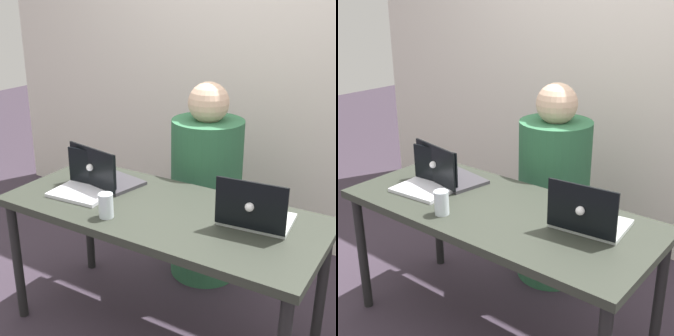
{
  "view_description": "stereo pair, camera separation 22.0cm",
  "coord_description": "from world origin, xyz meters",
  "views": [
    {
      "loc": [
        1.08,
        -1.68,
        1.67
      ],
      "look_at": [
        0.0,
        0.07,
        0.9
      ],
      "focal_mm": 50.0,
      "sensor_mm": 36.0,
      "label": 1
    },
    {
      "loc": [
        1.26,
        -1.56,
        1.67
      ],
      "look_at": [
        0.0,
        0.07,
        0.9
      ],
      "focal_mm": 50.0,
      "sensor_mm": 36.0,
      "label": 2
    }
  ],
  "objects": [
    {
      "name": "person_at_center",
      "position": [
        -0.08,
        0.63,
        0.54
      ],
      "size": [
        0.51,
        0.51,
        1.21
      ],
      "rotation": [
        0.0,
        0.0,
        2.88
      ],
      "color": "#2F6844",
      "rests_on": "ground"
    },
    {
      "name": "laptop_front_left",
      "position": [
        -0.43,
        -0.05,
        0.76
      ],
      "size": [
        0.3,
        0.25,
        0.2
      ],
      "rotation": [
        0.0,
        0.0,
        0.07
      ],
      "color": "silver",
      "rests_on": "desk"
    },
    {
      "name": "laptop_back_right",
      "position": [
        0.44,
        0.07,
        0.77
      ],
      "size": [
        0.33,
        0.28,
        0.23
      ],
      "rotation": [
        0.0,
        0.0,
        3.24
      ],
      "color": "silver",
      "rests_on": "desk"
    },
    {
      "name": "desk",
      "position": [
        0.0,
        0.0,
        0.65
      ],
      "size": [
        1.54,
        0.67,
        0.72
      ],
      "color": "#2D3129",
      "rests_on": "ground"
    },
    {
      "name": "ground_plane",
      "position": [
        0.0,
        0.0,
        0.0
      ],
      "size": [
        12.0,
        12.0,
        0.0
      ],
      "primitive_type": "plane",
      "color": "#362B38"
    },
    {
      "name": "water_glass_left",
      "position": [
        -0.16,
        -0.21,
        0.76
      ],
      "size": [
        0.07,
        0.07,
        0.11
      ],
      "color": "silver",
      "rests_on": "desk"
    },
    {
      "name": "back_wall",
      "position": [
        0.0,
        1.31,
        1.32
      ],
      "size": [
        4.5,
        0.1,
        2.65
      ],
      "primitive_type": "cube",
      "color": "silver",
      "rests_on": "ground"
    },
    {
      "name": "laptop_back_left",
      "position": [
        -0.41,
        0.09,
        0.76
      ],
      "size": [
        0.38,
        0.29,
        0.22
      ],
      "rotation": [
        0.0,
        0.0,
        2.95
      ],
      "color": "#3A383E",
      "rests_on": "desk"
    }
  ]
}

